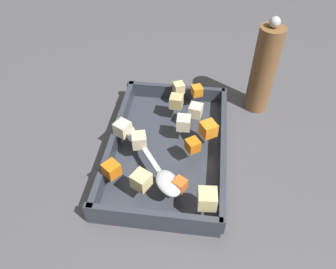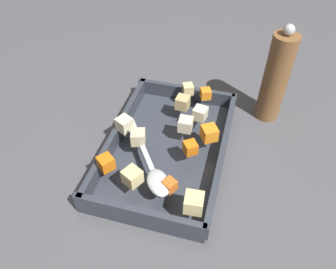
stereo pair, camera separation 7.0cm
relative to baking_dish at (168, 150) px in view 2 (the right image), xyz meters
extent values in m
plane|color=#4C4C51|center=(0.00, 0.00, -0.02)|extent=(4.00, 4.00, 0.00)
cube|color=#333842|center=(0.00, 0.00, -0.01)|extent=(0.38, 0.25, 0.01)
cube|color=#333842|center=(0.00, -0.12, 0.02)|extent=(0.38, 0.01, 0.04)
cube|color=#333842|center=(0.00, 0.12, 0.02)|extent=(0.38, 0.01, 0.04)
cube|color=#333842|center=(-0.18, 0.00, 0.02)|extent=(0.01, 0.25, 0.04)
cube|color=#333842|center=(0.18, 0.00, 0.02)|extent=(0.01, 0.25, 0.04)
cube|color=orange|center=(0.11, -0.09, 0.05)|extent=(0.04, 0.04, 0.03)
cube|color=orange|center=(-0.02, 0.08, 0.05)|extent=(0.04, 0.04, 0.03)
cube|color=orange|center=(-0.15, 0.05, 0.05)|extent=(0.03, 0.03, 0.02)
cube|color=orange|center=(0.13, 0.04, 0.05)|extent=(0.03, 0.03, 0.02)
cube|color=orange|center=(0.03, 0.05, 0.05)|extent=(0.03, 0.03, 0.02)
cube|color=beige|center=(-0.08, 0.05, 0.05)|extent=(0.03, 0.03, 0.03)
cube|color=beige|center=(-0.04, 0.03, 0.05)|extent=(0.03, 0.03, 0.03)
cube|color=#E0CC89|center=(0.13, -0.03, 0.05)|extent=(0.04, 0.04, 0.03)
cube|color=#E0CC89|center=(0.15, 0.09, 0.05)|extent=(0.04, 0.04, 0.03)
cube|color=#E0CC89|center=(-0.16, 0.01, 0.05)|extent=(0.03, 0.03, 0.02)
cube|color=beige|center=(0.03, -0.06, 0.05)|extent=(0.04, 0.04, 0.03)
cube|color=tan|center=(-0.11, 0.01, 0.05)|extent=(0.03, 0.03, 0.03)
cube|color=beige|center=(-0.01, -0.10, 0.05)|extent=(0.04, 0.04, 0.03)
ellipsoid|color=silver|center=(0.12, 0.02, 0.05)|extent=(0.08, 0.07, 0.02)
cube|color=silver|center=(0.04, -0.05, 0.04)|extent=(0.13, 0.10, 0.01)
cylinder|color=brown|center=(-0.19, 0.20, 0.09)|extent=(0.06, 0.06, 0.22)
sphere|color=#B7B7BC|center=(-0.19, 0.20, 0.21)|extent=(0.02, 0.02, 0.02)
camera|label=1|loc=(0.49, 0.06, 0.54)|focal=35.62mm
camera|label=2|loc=(0.48, 0.13, 0.54)|focal=35.62mm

